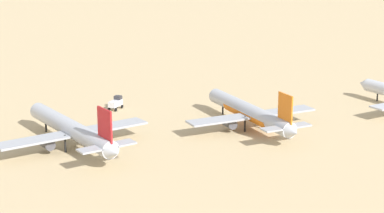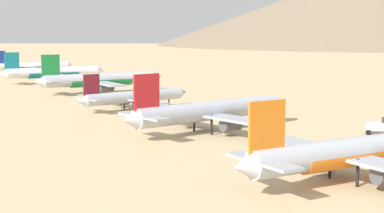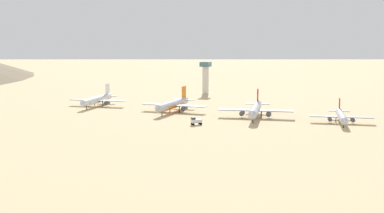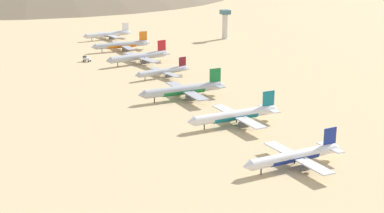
{
  "view_description": "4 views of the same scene",
  "coord_description": "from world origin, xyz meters",
  "px_view_note": "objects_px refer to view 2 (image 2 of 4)",
  "views": [
    {
      "loc": [
        -165.75,
        -4.87,
        54.9
      ],
      "look_at": [
        5.94,
        -83.16,
        4.47
      ],
      "focal_mm": 64.27,
      "sensor_mm": 36.0,
      "label": 1
    },
    {
      "loc": [
        -73.17,
        -161.65,
        23.35
      ],
      "look_at": [
        -0.2,
        -32.39,
        4.17
      ],
      "focal_mm": 55.91,
      "sensor_mm": 36.0,
      "label": 2
    },
    {
      "loc": [
        252.91,
        19.52,
        42.06
      ],
      "look_at": [
        -9.94,
        -84.72,
        3.44
      ],
      "focal_mm": 46.9,
      "sensor_mm": 36.0,
      "label": 3
    },
    {
      "loc": [
        120.29,
        305.44,
        79.67
      ],
      "look_at": [
        14.11,
        75.74,
        4.57
      ],
      "focal_mm": 52.26,
      "sensor_mm": 36.0,
      "label": 4
    }
  ],
  "objects_px": {
    "parked_jet_3": "(134,97)",
    "service_truck": "(379,125)",
    "parked_jet_5": "(53,73)",
    "parked_jet_6": "(32,67)",
    "parked_jet_1": "(355,152)",
    "parked_jet_4": "(100,80)",
    "parked_jet_2": "(211,111)"
  },
  "relations": [
    {
      "from": "parked_jet_3",
      "to": "service_truck",
      "type": "bearing_deg",
      "value": -65.07
    },
    {
      "from": "parked_jet_5",
      "to": "parked_jet_6",
      "type": "bearing_deg",
      "value": 85.31
    },
    {
      "from": "parked_jet_1",
      "to": "parked_jet_3",
      "type": "distance_m",
      "value": 93.1
    },
    {
      "from": "parked_jet_4",
      "to": "service_truck",
      "type": "xyz_separation_m",
      "value": [
        22.35,
        -114.71,
        -2.76
      ]
    },
    {
      "from": "parked_jet_4",
      "to": "parked_jet_1",
      "type": "bearing_deg",
      "value": -94.83
    },
    {
      "from": "parked_jet_3",
      "to": "parked_jet_4",
      "type": "relative_size",
      "value": 0.76
    },
    {
      "from": "parked_jet_5",
      "to": "service_truck",
      "type": "bearing_deg",
      "value": -81.12
    },
    {
      "from": "parked_jet_2",
      "to": "service_truck",
      "type": "distance_m",
      "value": 37.8
    },
    {
      "from": "parked_jet_3",
      "to": "service_truck",
      "type": "height_order",
      "value": "parked_jet_3"
    },
    {
      "from": "parked_jet_4",
      "to": "parked_jet_6",
      "type": "bearing_deg",
      "value": 89.47
    },
    {
      "from": "parked_jet_1",
      "to": "parked_jet_6",
      "type": "relative_size",
      "value": 1.07
    },
    {
      "from": "parked_jet_3",
      "to": "parked_jet_6",
      "type": "bearing_deg",
      "value": 86.54
    },
    {
      "from": "parked_jet_4",
      "to": "parked_jet_6",
      "type": "relative_size",
      "value": 1.14
    },
    {
      "from": "parked_jet_3",
      "to": "parked_jet_5",
      "type": "relative_size",
      "value": 0.8
    },
    {
      "from": "parked_jet_3",
      "to": "parked_jet_5",
      "type": "bearing_deg",
      "value": 87.19
    },
    {
      "from": "parked_jet_4",
      "to": "parked_jet_6",
      "type": "height_order",
      "value": "parked_jet_4"
    },
    {
      "from": "parked_jet_3",
      "to": "parked_jet_5",
      "type": "xyz_separation_m",
      "value": [
        4.84,
        98.59,
        0.85
      ]
    },
    {
      "from": "parked_jet_5",
      "to": "parked_jet_6",
      "type": "relative_size",
      "value": 1.08
    },
    {
      "from": "parked_jet_1",
      "to": "parked_jet_2",
      "type": "xyz_separation_m",
      "value": [
        3.56,
        49.16,
        0.25
      ]
    },
    {
      "from": "service_truck",
      "to": "parked_jet_1",
      "type": "bearing_deg",
      "value": -141.42
    },
    {
      "from": "parked_jet_2",
      "to": "parked_jet_6",
      "type": "relative_size",
      "value": 1.11
    },
    {
      "from": "parked_jet_3",
      "to": "parked_jet_1",
      "type": "bearing_deg",
      "value": -92.37
    },
    {
      "from": "parked_jet_6",
      "to": "parked_jet_1",
      "type": "bearing_deg",
      "value": -93.04
    },
    {
      "from": "parked_jet_4",
      "to": "parked_jet_5",
      "type": "bearing_deg",
      "value": 93.84
    },
    {
      "from": "parked_jet_1",
      "to": "parked_jet_5",
      "type": "bearing_deg",
      "value": 87.4
    },
    {
      "from": "parked_jet_2",
      "to": "parked_jet_4",
      "type": "distance_m",
      "value": 93.33
    },
    {
      "from": "parked_jet_5",
      "to": "parked_jet_1",
      "type": "bearing_deg",
      "value": -92.6
    },
    {
      "from": "parked_jet_1",
      "to": "parked_jet_6",
      "type": "xyz_separation_m",
      "value": [
        12.95,
        243.65,
        -0.3
      ]
    },
    {
      "from": "parked_jet_2",
      "to": "parked_jet_3",
      "type": "distance_m",
      "value": 43.87
    },
    {
      "from": "parked_jet_1",
      "to": "service_truck",
      "type": "height_order",
      "value": "parked_jet_1"
    },
    {
      "from": "parked_jet_1",
      "to": "parked_jet_2",
      "type": "relative_size",
      "value": 0.96
    },
    {
      "from": "parked_jet_2",
      "to": "parked_jet_4",
      "type": "xyz_separation_m",
      "value": [
        8.44,
        92.95,
        0.06
      ]
    }
  ]
}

